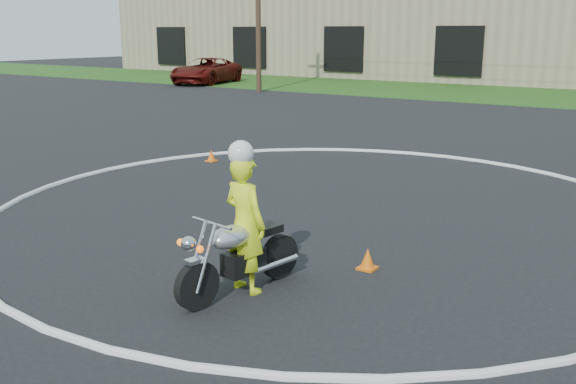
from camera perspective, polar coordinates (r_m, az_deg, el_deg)
The scene contains 6 objects.
ground at distance 9.52m, azimuth -5.84°, elevation -5.56°, with size 120.00×120.00×0.00m, color black.
course_markings at distance 12.18m, azimuth 15.61°, elevation -1.57°, with size 19.05×19.05×0.12m.
primary_motorcycle at distance 7.98m, azimuth -4.43°, elevation -5.63°, with size 0.75×1.97×1.04m.
rider_primary_grp at distance 7.94m, azimuth -3.87°, elevation -2.47°, with size 0.70×0.52×1.93m.
pickup_grp at distance 40.83m, azimuth -7.28°, elevation 10.64°, with size 3.82×6.10×1.57m.
warehouse at distance 52.54m, azimuth 7.52°, elevation 15.07°, with size 41.00×17.00×8.30m.
Camera 1 is at (5.81, -6.83, 3.20)m, focal length 40.00 mm.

